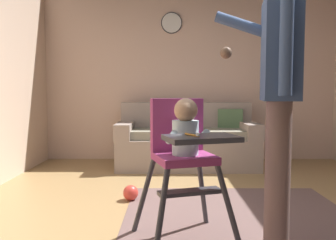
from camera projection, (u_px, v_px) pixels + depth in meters
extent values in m
cube|color=#9F7D4F|center=(214.00, 240.00, 2.42)|extent=(5.87, 7.11, 0.10)
cube|color=beige|center=(189.00, 66.00, 5.09)|extent=(5.07, 0.06, 2.78)
cube|color=gray|center=(186.00, 152.00, 4.60)|extent=(1.83, 0.84, 0.40)
cube|color=gray|center=(185.00, 118.00, 4.90)|extent=(1.83, 0.22, 0.46)
cube|color=gray|center=(124.00, 130.00, 4.58)|extent=(0.20, 0.84, 0.20)
cube|color=gray|center=(247.00, 130.00, 4.58)|extent=(0.20, 0.84, 0.20)
cube|color=gray|center=(157.00, 134.00, 4.53)|extent=(0.71, 0.60, 0.11)
cube|color=gray|center=(215.00, 134.00, 4.53)|extent=(0.71, 0.60, 0.11)
cube|color=#4C6B47|center=(229.00, 121.00, 4.77)|extent=(0.35, 0.17, 0.34)
cylinder|color=#35353C|center=(159.00, 218.00, 1.97)|extent=(0.13, 0.20, 0.55)
cylinder|color=#35353C|center=(229.00, 210.00, 2.10)|extent=(0.20, 0.13, 0.55)
cylinder|color=#35353C|center=(143.00, 196.00, 2.39)|extent=(0.20, 0.13, 0.55)
cylinder|color=#35353C|center=(201.00, 191.00, 2.52)|extent=(0.13, 0.20, 0.55)
cube|color=#96346D|center=(183.00, 158.00, 2.22)|extent=(0.45, 0.45, 0.05)
cube|color=#96346D|center=(176.00, 125.00, 2.35)|extent=(0.36, 0.17, 0.36)
cube|color=#35353C|center=(200.00, 138.00, 1.93)|extent=(0.46, 0.36, 0.03)
cube|color=#35353C|center=(189.00, 192.00, 2.13)|extent=(0.41, 0.21, 0.02)
cylinder|color=silver|center=(184.00, 138.00, 2.19)|extent=(0.21, 0.21, 0.22)
sphere|color=tan|center=(185.00, 110.00, 2.17)|extent=(0.15, 0.15, 0.15)
cylinder|color=silver|center=(170.00, 137.00, 2.12)|extent=(0.08, 0.15, 0.10)
cylinder|color=silver|center=(202.00, 136.00, 2.18)|extent=(0.08, 0.15, 0.10)
cylinder|color=#C67A23|center=(191.00, 135.00, 1.91)|extent=(0.08, 0.12, 0.01)
cube|color=white|center=(197.00, 135.00, 1.86)|extent=(0.02, 0.03, 0.02)
cylinder|color=#755B55|center=(275.00, 174.00, 2.18)|extent=(0.14, 0.14, 0.94)
cylinder|color=#755B55|center=(277.00, 179.00, 2.06)|extent=(0.14, 0.14, 0.94)
cube|color=#3A4F78|center=(279.00, 49.00, 2.06)|extent=(0.27, 0.43, 0.62)
cylinder|color=#3A4F78|center=(249.00, 28.00, 2.25)|extent=(0.48, 0.16, 0.23)
sphere|color=brown|center=(225.00, 53.00, 2.30)|extent=(0.08, 0.08, 0.08)
cylinder|color=#3A4F78|center=(285.00, 44.00, 1.83)|extent=(0.07, 0.07, 0.55)
sphere|color=#D13D33|center=(129.00, 193.00, 3.15)|extent=(0.14, 0.14, 0.14)
cylinder|color=white|center=(170.00, 23.00, 4.99)|extent=(0.28, 0.03, 0.28)
cylinder|color=black|center=(170.00, 23.00, 5.01)|extent=(0.31, 0.02, 0.31)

